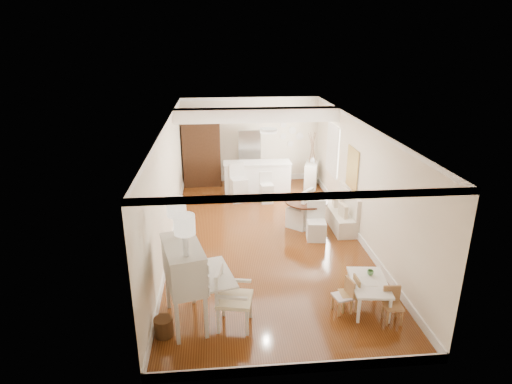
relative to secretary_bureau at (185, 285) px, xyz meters
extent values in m
plane|color=brown|center=(1.70, 3.13, -0.73)|extent=(9.00, 9.00, 0.00)
cube|color=white|center=(1.70, 3.13, 2.07)|extent=(4.50, 9.00, 0.04)
cube|color=#F3E7CE|center=(1.70, 7.63, 0.67)|extent=(4.50, 0.04, 2.80)
cube|color=#F3E7CE|center=(1.70, -1.37, 0.67)|extent=(4.50, 0.04, 2.80)
cube|color=#F3E7CE|center=(-0.55, 3.13, 0.67)|extent=(0.04, 9.00, 2.80)
cube|color=#F3E7CE|center=(3.95, 3.13, 0.67)|extent=(0.04, 9.00, 2.80)
cube|color=white|center=(1.70, 5.33, 1.89)|extent=(4.50, 0.45, 0.36)
cube|color=tan|center=(3.92, 3.63, 0.82)|extent=(0.04, 0.84, 1.04)
cube|color=white|center=(3.93, 5.53, 0.82)|extent=(0.04, 1.10, 1.40)
cylinder|color=#381E11|center=(0.50, 7.61, 1.12)|extent=(0.30, 0.03, 0.30)
cylinder|color=white|center=(1.70, 2.63, 2.02)|extent=(0.36, 0.36, 0.08)
cube|color=beige|center=(0.00, 0.00, 0.00)|extent=(1.40, 1.41, 1.47)
cube|color=silver|center=(0.82, -0.17, -0.20)|extent=(0.72, 0.72, 1.06)
cylinder|color=#54341A|center=(-0.35, -0.32, -0.58)|extent=(0.40, 0.40, 0.31)
cube|color=white|center=(3.23, 0.14, -0.47)|extent=(0.74, 1.11, 0.52)
cube|color=#AE874F|center=(2.86, 0.11, -0.41)|extent=(0.32, 0.32, 0.64)
cube|color=tan|center=(2.73, 0.05, -0.42)|extent=(0.37, 0.37, 0.64)
cube|color=#A9794D|center=(3.51, -0.31, -0.42)|extent=(0.32, 0.32, 0.63)
cube|color=silver|center=(3.69, 3.63, -0.24)|extent=(0.52, 1.60, 0.98)
cylinder|color=#472517|center=(2.80, 3.63, -0.36)|extent=(1.17, 1.17, 0.74)
cube|color=silver|center=(2.92, 2.95, -0.27)|extent=(0.49, 0.51, 0.93)
cube|color=silver|center=(2.64, 3.71, -0.21)|extent=(0.72, 0.71, 1.05)
cube|color=white|center=(1.80, 6.23, -0.22)|extent=(2.05, 0.65, 1.03)
cube|color=silver|center=(1.20, 5.68, -0.17)|extent=(0.54, 0.54, 1.12)
cube|color=silver|center=(2.01, 5.48, -0.28)|extent=(0.40, 0.40, 0.91)
cube|color=#381E11|center=(0.10, 7.31, 0.42)|extent=(1.20, 0.60, 2.30)
imported|color=silver|center=(2.00, 7.28, 0.17)|extent=(0.75, 0.65, 1.80)
cube|color=silver|center=(3.61, 6.74, -0.33)|extent=(0.61, 0.92, 0.81)
imported|color=#589154|center=(3.32, 0.37, -0.17)|extent=(0.14, 0.14, 0.09)
imported|color=white|center=(3.64, 6.79, 0.17)|extent=(0.23, 0.23, 0.20)
camera|label=1|loc=(0.62, -6.24, 3.87)|focal=30.00mm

